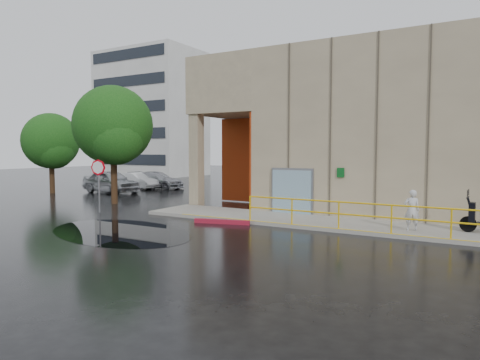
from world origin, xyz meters
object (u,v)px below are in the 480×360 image
object	(u,v)px
person	(412,210)
car_a	(111,182)
stop_sign	(98,174)
tree_near	(114,128)
car_b	(139,181)
red_curb	(222,222)
tree_far	(52,143)
car_c	(157,180)

from	to	relation	value
person	car_a	distance (m)	21.85
person	car_a	size ratio (longest dim) A/B	0.31
stop_sign	tree_near	xyz separation A→B (m)	(-1.84, 2.81, 2.41)
stop_sign	car_b	xyz separation A→B (m)	(-7.48, 10.69, -1.27)
person	red_curb	distance (m)	7.45
stop_sign	car_b	world-z (taller)	stop_sign
car_b	car_a	bearing A→B (deg)	-158.36
car_b	tree_near	world-z (taller)	tree_near
stop_sign	car_b	size ratio (longest dim) A/B	0.67
red_curb	tree_far	size ratio (longest dim) A/B	0.42
car_a	car_b	size ratio (longest dim) A/B	1.23
person	stop_sign	bearing A→B (deg)	-9.73
stop_sign	car_a	size ratio (longest dim) A/B	0.55
car_c	tree_far	xyz separation A→B (m)	(-3.78, -6.74, 2.91)
person	tree_far	distance (m)	24.85
person	car_b	xyz separation A→B (m)	(-21.74, 8.83, -0.26)
car_a	red_curb	bearing A→B (deg)	-110.40
stop_sign	car_c	size ratio (longest dim) A/B	0.56
car_c	tree_near	bearing A→B (deg)	-157.18
red_curb	person	bearing A→B (deg)	12.33
tree_near	stop_sign	bearing A→B (deg)	-56.72
car_b	person	bearing A→B (deg)	-99.76
car_b	car_c	world-z (taller)	car_c
tree_far	car_a	bearing A→B (deg)	34.69
person	red_curb	size ratio (longest dim) A/B	0.62
tree_far	red_curb	bearing A→B (deg)	-15.09
red_curb	tree_far	bearing A→B (deg)	164.91
car_c	tree_near	size ratio (longest dim) A/B	0.69
car_a	car_b	xyz separation A→B (m)	(-0.56, 3.44, -0.18)
red_curb	tree_far	world-z (taller)	tree_far
car_b	tree_far	world-z (taller)	tree_far
car_b	car_c	bearing A→B (deg)	-33.05
stop_sign	tree_near	size ratio (longest dim) A/B	0.39
car_c	tree_near	xyz separation A→B (m)	(4.63, -8.87, 3.65)
car_b	tree_far	distance (m)	7.03
stop_sign	car_b	bearing A→B (deg)	132.42
person	tree_near	xyz separation A→B (m)	(-16.10, 0.94, 3.43)
red_curb	tree_far	xyz separation A→B (m)	(-17.28, 4.66, 3.49)
stop_sign	car_c	distance (m)	13.41
car_c	car_b	bearing A→B (deg)	129.84
red_curb	tree_near	size ratio (longest dim) A/B	0.36
tree_far	car_b	bearing A→B (deg)	64.24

